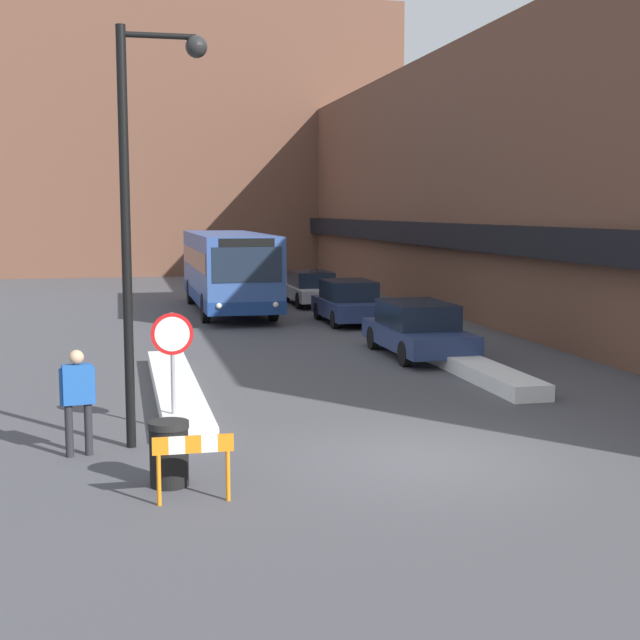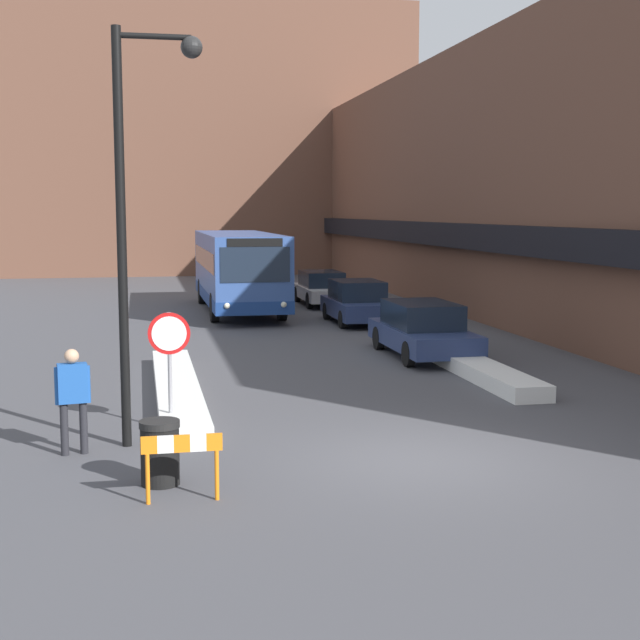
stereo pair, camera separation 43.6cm
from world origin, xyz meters
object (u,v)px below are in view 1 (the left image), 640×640
Objects in this scene: street_lamp at (141,194)px; pedestrian at (78,393)px; parked_car_back at (311,288)px; parked_car_middle at (349,302)px; construction_barricade at (193,455)px; parked_car_front at (418,329)px; city_bus at (228,269)px; trash_bin at (169,453)px; stop_sign at (172,346)px.

pedestrian is (-1.10, -0.37, -3.19)m from street_lamp.
pedestrian is (-8.64, -22.04, 0.33)m from parked_car_back.
street_lamp reaches higher than parked_car_middle.
parked_car_middle is 2.42× the size of pedestrian.
parked_car_back is 25.79m from construction_barricade.
parked_car_front reaches higher than construction_barricade.
street_lamp is at bearing 99.38° from construction_barricade.
city_bus is 5.92m from parked_car_middle.
street_lamp reaches higher than parked_car_back.
pedestrian is at bearing 124.92° from trash_bin.
parked_car_back is 4.74× the size of trash_bin.
trash_bin is (-3.57, -22.14, -1.21)m from city_bus.
trash_bin is at bearing -99.16° from city_bus.
pedestrian is (-1.60, -1.35, -0.50)m from stop_sign.
city_bus is 6.12× the size of pedestrian.
street_lamp is at bearing 9.90° from pedestrian.
street_lamp is 3.96× the size of pedestrian.
parked_car_back is at bearing 90.00° from parked_car_middle.
city_bus is 19.16m from stop_sign.
city_bus is 11.24× the size of trash_bin.
street_lamp is 7.28× the size of trash_bin.
parked_car_front is at bearing 54.49° from trash_bin.
parked_car_middle is 0.61× the size of street_lamp.
stop_sign reaches higher than trash_bin.
stop_sign is 1.23× the size of pedestrian.
parked_car_middle reaches higher than trash_bin.
parked_car_middle is 17.95m from pedestrian.
trash_bin is at bearing -106.95° from parked_car_back.
parked_car_front is at bearing 44.69° from stop_sign.
parked_car_front is 7.41m from parked_car_middle.
trash_bin reaches higher than construction_barricade.
street_lamp is 4.79m from construction_barricade.
parked_car_middle reaches higher than parked_car_front.
parked_car_middle is 17.47m from street_lamp.
parked_car_front is 2.20× the size of stop_sign.
trash_bin is (1.34, -1.92, -0.57)m from pedestrian.
parked_car_back is 0.65× the size of street_lamp.
construction_barricade is (-7.02, -18.51, -0.08)m from parked_car_middle.
parked_car_front is at bearing -90.00° from parked_car_middle.
parked_car_middle is at bearing 69.22° from construction_barricade.
parked_car_front is at bearing 35.15° from pedestrian.
parked_car_middle reaches higher than parked_car_back.
street_lamp is 3.40m from pedestrian.
parked_car_middle is 1.96× the size of stop_sign.
parked_car_front is 13.72m from parked_car_back.
trash_bin is at bearing -112.48° from parked_car_middle.
parked_car_front is 4.97× the size of trash_bin.
stop_sign is 4.23m from construction_barricade.
parked_car_front is (3.73, -11.91, -0.94)m from city_bus.
parked_car_middle is at bearing 52.47° from pedestrian.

